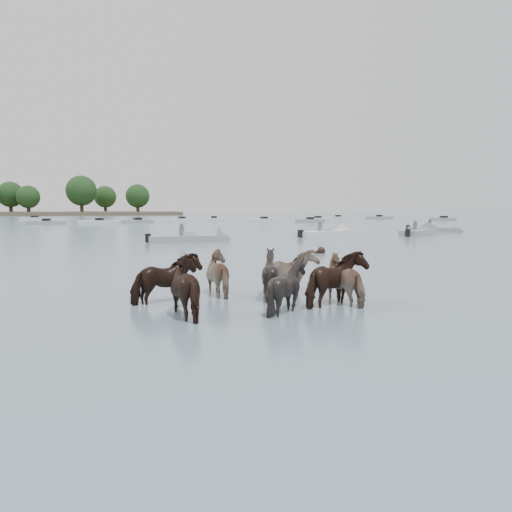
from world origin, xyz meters
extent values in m
plane|color=slate|center=(0.00, 0.00, 0.00)|extent=(400.00, 400.00, 0.00)
imported|color=black|center=(-2.86, 0.59, 0.52)|extent=(1.96, 1.52, 1.51)
imported|color=#88745C|center=(-1.18, 1.54, 0.51)|extent=(1.86, 1.92, 1.48)
imported|color=black|center=(-0.07, 0.70, 0.54)|extent=(1.86, 1.81, 1.55)
imported|color=gray|center=(0.71, 1.37, 0.50)|extent=(1.90, 1.49, 1.46)
imported|color=black|center=(-2.32, -1.06, 0.56)|extent=(2.01, 2.06, 1.58)
imported|color=black|center=(-0.17, -1.24, 0.51)|extent=(1.40, 1.26, 1.48)
imported|color=black|center=(1.23, -0.76, 0.56)|extent=(2.03, 1.74, 1.58)
imported|color=gray|center=(1.74, -0.43, 0.51)|extent=(1.90, 1.93, 1.48)
sphere|color=black|center=(6.02, 12.94, 0.12)|extent=(0.44, 0.44, 0.44)
cube|color=black|center=(5.77, 12.94, 0.02)|extent=(0.50, 0.22, 0.18)
cube|color=gray|center=(-0.04, 22.99, 0.20)|extent=(5.61, 2.24, 0.55)
cone|color=gray|center=(2.67, 23.31, 0.20)|extent=(1.08, 1.70, 1.60)
cube|color=#99ADB7|center=(-0.04, 22.99, 0.55)|extent=(0.93, 1.21, 0.35)
cube|color=black|center=(-2.75, 22.67, 0.35)|extent=(0.39, 0.39, 0.60)
cylinder|color=#595966|center=(-0.44, 22.99, 0.75)|extent=(0.36, 0.36, 0.70)
sphere|color=#595966|center=(-0.44, 22.99, 1.20)|extent=(0.24, 0.24, 0.24)
cube|color=silver|center=(11.65, 27.10, 0.20)|extent=(5.83, 4.18, 0.55)
cone|color=silver|center=(14.18, 28.49, 0.20)|extent=(1.56, 1.84, 1.60)
cube|color=#99ADB7|center=(11.65, 27.10, 0.55)|extent=(1.24, 1.37, 0.35)
cube|color=black|center=(9.12, 25.71, 0.35)|extent=(0.48, 0.48, 0.60)
cylinder|color=#595966|center=(11.25, 27.10, 0.75)|extent=(0.36, 0.36, 0.70)
sphere|color=#595966|center=(11.25, 27.10, 1.20)|extent=(0.24, 0.24, 0.24)
cube|color=gray|center=(20.27, 26.95, 0.20)|extent=(5.20, 4.72, 0.55)
cone|color=gray|center=(22.35, 28.70, 0.20)|extent=(1.72, 1.80, 1.60)
cube|color=#99ADB7|center=(20.27, 26.95, 0.55)|extent=(1.33, 1.37, 0.35)
cube|color=black|center=(18.18, 25.20, 0.35)|extent=(0.49, 0.49, 0.60)
cylinder|color=#595966|center=(19.87, 26.95, 0.75)|extent=(0.36, 0.36, 0.70)
sphere|color=#595966|center=(19.87, 26.95, 1.20)|extent=(0.24, 0.24, 0.24)
cube|color=gray|center=(24.80, 31.91, 0.20)|extent=(4.85, 3.95, 0.55)
cone|color=gray|center=(26.79, 30.61, 0.20)|extent=(1.63, 1.83, 1.60)
cube|color=#99ADB7|center=(24.80, 31.91, 0.55)|extent=(1.28, 1.38, 0.35)
cube|color=black|center=(22.81, 33.22, 0.35)|extent=(0.48, 0.48, 0.60)
cylinder|color=#595966|center=(24.40, 31.91, 0.75)|extent=(0.36, 0.36, 0.70)
sphere|color=#595966|center=(24.40, 31.91, 1.20)|extent=(0.24, 0.24, 0.24)
cube|color=silver|center=(-21.24, 87.09, 0.22)|extent=(5.58, 3.00, 0.60)
cube|color=black|center=(-21.24, 87.09, 0.60)|extent=(1.25, 1.25, 0.50)
cube|color=gray|center=(-15.45, 62.80, 0.22)|extent=(4.94, 1.73, 0.60)
cube|color=black|center=(-15.45, 62.80, 0.60)|extent=(1.05, 1.05, 0.50)
cube|color=silver|center=(-8.48, 63.88, 0.22)|extent=(6.18, 2.83, 0.60)
cube|color=black|center=(-8.48, 63.88, 0.60)|extent=(1.20, 1.20, 0.50)
cube|color=gray|center=(-3.14, 65.27, 0.22)|extent=(4.88, 3.14, 0.60)
cube|color=black|center=(-3.14, 65.27, 0.60)|extent=(1.30, 1.30, 0.50)
cube|color=silver|center=(4.08, 73.01, 0.22)|extent=(4.69, 2.33, 0.60)
cube|color=black|center=(4.08, 73.01, 0.60)|extent=(1.17, 1.17, 0.50)
cube|color=silver|center=(9.83, 75.38, 0.22)|extent=(5.49, 2.20, 0.60)
cube|color=black|center=(9.83, 75.38, 0.60)|extent=(1.13, 1.13, 0.50)
cube|color=silver|center=(17.14, 68.90, 0.22)|extent=(4.77, 2.20, 0.60)
cube|color=black|center=(17.14, 68.90, 0.60)|extent=(1.14, 1.14, 0.50)
cube|color=gray|center=(23.04, 62.99, 0.22)|extent=(4.45, 1.58, 0.60)
cube|color=black|center=(23.04, 62.99, 0.60)|extent=(1.02, 1.02, 0.50)
cube|color=silver|center=(27.68, 72.01, 0.22)|extent=(5.92, 2.14, 0.60)
cube|color=black|center=(27.68, 72.01, 0.60)|extent=(1.11, 1.11, 0.50)
cube|color=silver|center=(35.35, 81.47, 0.22)|extent=(4.57, 2.05, 0.60)
cube|color=black|center=(35.35, 81.47, 0.60)|extent=(1.12, 1.12, 0.50)
cube|color=gray|center=(44.27, 81.55, 0.22)|extent=(5.37, 1.83, 0.60)
cube|color=black|center=(44.27, 81.55, 0.60)|extent=(1.06, 1.06, 0.50)
cube|color=gray|center=(49.72, 67.75, 0.22)|extent=(4.38, 1.71, 0.60)
cube|color=black|center=(49.72, 67.75, 0.60)|extent=(1.05, 1.05, 0.50)
cylinder|color=#382619|center=(-38.45, 148.25, 1.67)|extent=(1.00, 1.00, 3.34)
sphere|color=black|center=(-38.45, 148.25, 6.03)|extent=(7.42, 7.42, 7.42)
cylinder|color=#382619|center=(-32.73, 143.19, 1.45)|extent=(1.00, 1.00, 2.90)
sphere|color=black|center=(-32.73, 143.19, 5.23)|extent=(6.44, 6.44, 6.44)
cylinder|color=#382619|center=(-18.49, 143.99, 1.97)|extent=(1.00, 1.00, 3.94)
sphere|color=black|center=(-18.49, 143.99, 7.11)|extent=(8.75, 8.75, 8.75)
cylinder|color=#382619|center=(-12.58, 157.62, 1.56)|extent=(1.00, 1.00, 3.13)
sphere|color=black|center=(-12.58, 157.62, 5.65)|extent=(6.95, 6.95, 6.95)
cylinder|color=#382619|center=(-2.59, 142.42, 1.56)|extent=(1.00, 1.00, 3.12)
sphere|color=black|center=(-2.59, 142.42, 5.62)|extent=(6.92, 6.92, 6.92)
camera|label=1|loc=(-3.60, -12.48, 2.45)|focal=35.76mm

